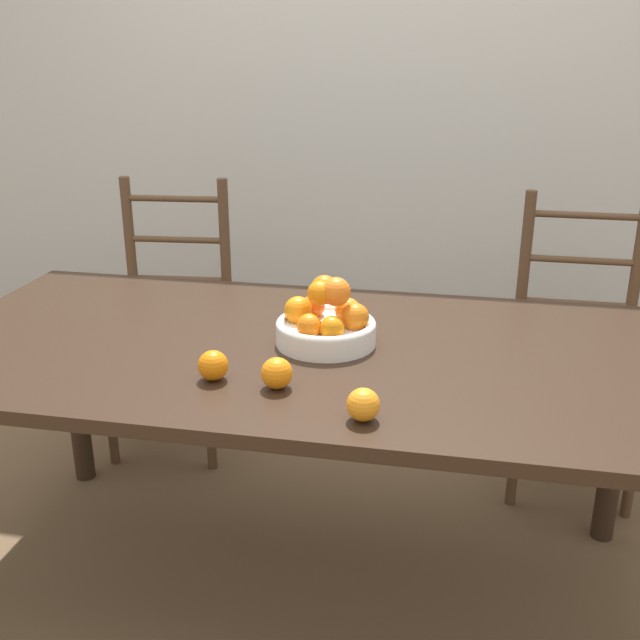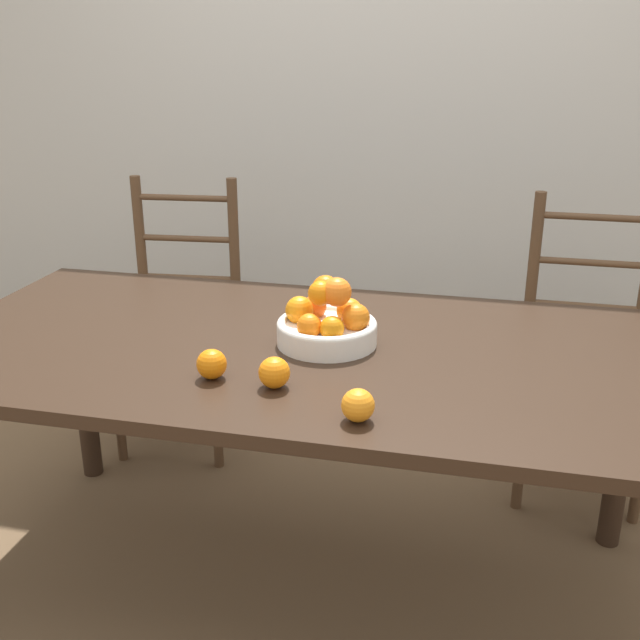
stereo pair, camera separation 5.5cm
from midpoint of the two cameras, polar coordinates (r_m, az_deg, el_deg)
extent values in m
plane|color=brown|center=(2.36, -0.70, -19.36)|extent=(12.00, 12.00, 0.00)
cube|color=beige|center=(3.30, 5.72, 16.70)|extent=(8.00, 0.06, 2.60)
cube|color=black|center=(1.96, -0.79, -2.33)|extent=(1.98, 0.99, 0.03)
cylinder|color=black|center=(2.80, -17.06, -4.65)|extent=(0.07, 0.07, 0.73)
cylinder|color=black|center=(2.50, 22.67, -8.54)|extent=(0.07, 0.07, 0.73)
cylinder|color=white|center=(1.95, 1.33, -1.07)|extent=(0.26, 0.26, 0.05)
torus|color=white|center=(1.94, 1.34, -0.33)|extent=(0.26, 0.26, 0.02)
sphere|color=orange|center=(1.91, 3.56, 0.18)|extent=(0.07, 0.07, 0.07)
sphere|color=orange|center=(1.98, 3.04, 0.69)|extent=(0.07, 0.07, 0.07)
sphere|color=orange|center=(2.00, 0.39, 1.04)|extent=(0.06, 0.06, 0.06)
sphere|color=orange|center=(1.96, -0.77, 0.74)|extent=(0.07, 0.07, 0.07)
sphere|color=orange|center=(1.88, 0.03, -0.46)|extent=(0.06, 0.06, 0.06)
sphere|color=orange|center=(1.86, 1.77, -0.64)|extent=(0.06, 0.06, 0.06)
sphere|color=orange|center=(1.90, 2.13, 2.14)|extent=(0.08, 0.08, 0.08)
sphere|color=orange|center=(1.93, 1.24, 2.38)|extent=(0.07, 0.07, 0.07)
sphere|color=orange|center=(1.90, 0.87, 2.04)|extent=(0.06, 0.06, 0.06)
sphere|color=orange|center=(1.70, -2.58, -4.03)|extent=(0.07, 0.07, 0.07)
sphere|color=orange|center=(1.56, 3.93, -6.51)|extent=(0.07, 0.07, 0.07)
sphere|color=orange|center=(1.76, -7.37, -3.35)|extent=(0.07, 0.07, 0.07)
cylinder|color=#513823|center=(2.92, -14.61, -6.33)|extent=(0.04, 0.04, 0.46)
cylinder|color=#513823|center=(2.80, -7.34, -6.96)|extent=(0.04, 0.04, 0.46)
cylinder|color=#513823|center=(3.12, -12.66, 1.30)|extent=(0.04, 0.04, 1.03)
cylinder|color=#513823|center=(3.01, -5.85, 1.01)|extent=(0.04, 0.04, 1.03)
cube|color=#513823|center=(2.91, -10.28, -0.75)|extent=(0.46, 0.44, 0.04)
cylinder|color=#513823|center=(3.02, -9.44, 3.19)|extent=(0.38, 0.06, 0.02)
cylinder|color=#513823|center=(2.98, -9.61, 6.13)|extent=(0.38, 0.06, 0.02)
cylinder|color=#513823|center=(2.95, -9.80, 9.15)|extent=(0.38, 0.06, 0.02)
cylinder|color=#513823|center=(2.64, 15.70, -9.42)|extent=(0.04, 0.04, 0.46)
cylinder|color=#513823|center=(2.85, 16.01, -0.84)|extent=(0.04, 0.04, 1.03)
cylinder|color=#513823|center=(2.90, 23.51, -1.41)|extent=(0.04, 0.04, 1.03)
cube|color=#513823|center=(2.72, 20.07, -3.28)|extent=(0.42, 0.40, 0.04)
cylinder|color=#513823|center=(2.83, 20.07, 1.00)|extent=(0.38, 0.03, 0.02)
cylinder|color=#513823|center=(2.78, 20.46, 4.11)|extent=(0.38, 0.03, 0.02)
cylinder|color=#513823|center=(2.75, 20.87, 7.32)|extent=(0.38, 0.03, 0.02)
camera|label=1|loc=(0.03, -89.15, 0.32)|focal=42.00mm
camera|label=2|loc=(0.03, 90.85, -0.32)|focal=42.00mm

